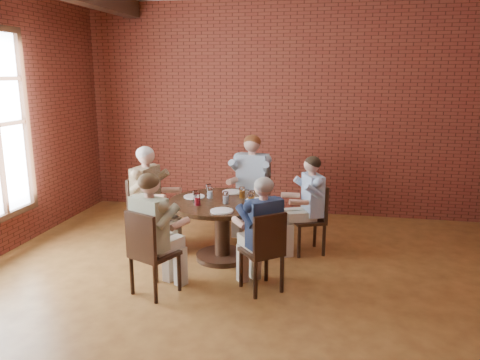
% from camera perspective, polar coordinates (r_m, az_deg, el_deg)
% --- Properties ---
extents(floor, '(7.00, 7.00, 0.00)m').
position_cam_1_polar(floor, '(4.71, -0.20, -15.85)').
color(floor, '#9E6A31').
rests_on(floor, ground).
extents(wall_back, '(7.00, 0.00, 7.00)m').
position_cam_1_polar(wall_back, '(7.61, 5.15, 8.59)').
color(wall_back, maroon).
rests_on(wall_back, ground).
extents(dining_table, '(1.31, 1.31, 0.75)m').
position_cam_1_polar(dining_table, '(5.76, -2.21, -4.65)').
color(dining_table, '#331D11').
rests_on(dining_table, floor).
extents(chair_a, '(0.51, 0.51, 0.89)m').
position_cam_1_polar(chair_a, '(6.06, 8.94, -4.30)').
color(chair_a, '#331D11').
rests_on(chair_a, floor).
extents(diner_a, '(0.73, 0.67, 1.25)m').
position_cam_1_polar(diner_a, '(6.00, 8.32, -3.09)').
color(diner_a, '#4776B8').
rests_on(diner_a, floor).
extents(chair_b, '(0.52, 0.52, 0.98)m').
position_cam_1_polar(chair_b, '(6.88, 1.59, -1.75)').
color(chair_b, '#331D11').
rests_on(chair_b, floor).
extents(diner_b, '(0.66, 0.77, 1.40)m').
position_cam_1_polar(diner_b, '(6.75, 1.35, -0.49)').
color(diner_b, '#8B9EB1').
rests_on(diner_b, floor).
extents(chair_c, '(0.50, 0.50, 0.95)m').
position_cam_1_polar(chair_c, '(6.27, -11.52, -3.59)').
color(chair_c, '#331D11').
rests_on(chair_c, floor).
extents(diner_c, '(0.75, 0.65, 1.35)m').
position_cam_1_polar(diner_c, '(6.18, -10.90, -2.24)').
color(diner_c, brown).
rests_on(diner_c, floor).
extents(chair_d, '(0.54, 0.54, 0.91)m').
position_cam_1_polar(chair_d, '(4.92, -11.05, -8.38)').
color(chair_d, '#331D11').
rests_on(chair_d, floor).
extents(diner_d, '(0.71, 0.77, 1.29)m').
position_cam_1_polar(diner_d, '(4.92, -10.45, -6.53)').
color(diner_d, '#B1A18B').
rests_on(diner_d, floor).
extents(chair_e, '(0.53, 0.53, 0.88)m').
position_cam_1_polar(chair_e, '(4.91, 3.05, -8.39)').
color(chair_e, '#331D11').
rests_on(chair_e, floor).
extents(diner_e, '(0.73, 0.74, 1.23)m').
position_cam_1_polar(diner_e, '(4.92, 2.64, -6.68)').
color(diner_e, navy).
rests_on(diner_e, floor).
extents(plate_a, '(0.26, 0.26, 0.01)m').
position_cam_1_polar(plate_a, '(5.67, 2.00, -2.51)').
color(plate_a, white).
rests_on(plate_a, dining_table).
extents(plate_b, '(0.26, 0.26, 0.01)m').
position_cam_1_polar(plate_b, '(6.08, -0.97, -1.46)').
color(plate_b, white).
rests_on(plate_b, dining_table).
extents(plate_c, '(0.26, 0.26, 0.01)m').
position_cam_1_polar(plate_c, '(5.88, -5.61, -2.01)').
color(plate_c, white).
rests_on(plate_c, dining_table).
extents(plate_d, '(0.26, 0.26, 0.01)m').
position_cam_1_polar(plate_d, '(5.25, -2.24, -3.78)').
color(plate_d, white).
rests_on(plate_d, dining_table).
extents(glass_a, '(0.07, 0.07, 0.14)m').
position_cam_1_polar(glass_a, '(5.63, 1.43, -1.96)').
color(glass_a, white).
rests_on(glass_a, dining_table).
extents(glass_b, '(0.07, 0.07, 0.14)m').
position_cam_1_polar(glass_b, '(5.81, 0.25, -1.51)').
color(glass_b, white).
rests_on(glass_b, dining_table).
extents(glass_c, '(0.07, 0.07, 0.14)m').
position_cam_1_polar(glass_c, '(5.94, -3.86, -1.20)').
color(glass_c, white).
rests_on(glass_c, dining_table).
extents(glass_d, '(0.07, 0.07, 0.14)m').
position_cam_1_polar(glass_d, '(5.80, -3.67, -1.54)').
color(glass_d, white).
rests_on(glass_d, dining_table).
extents(glass_e, '(0.07, 0.07, 0.14)m').
position_cam_1_polar(glass_e, '(5.65, -5.41, -1.98)').
color(glass_e, white).
rests_on(glass_e, dining_table).
extents(glass_f, '(0.07, 0.07, 0.14)m').
position_cam_1_polar(glass_f, '(5.49, -5.21, -2.40)').
color(glass_f, white).
rests_on(glass_f, dining_table).
extents(glass_g, '(0.07, 0.07, 0.14)m').
position_cam_1_polar(glass_g, '(5.56, -1.75, -2.16)').
color(glass_g, white).
rests_on(glass_g, dining_table).
extents(glass_h, '(0.07, 0.07, 0.14)m').
position_cam_1_polar(glass_h, '(5.51, 1.36, -2.31)').
color(glass_h, white).
rests_on(glass_h, dining_table).
extents(smartphone, '(0.13, 0.17, 0.01)m').
position_cam_1_polar(smartphone, '(5.29, 1.00, -3.68)').
color(smartphone, black).
rests_on(smartphone, dining_table).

